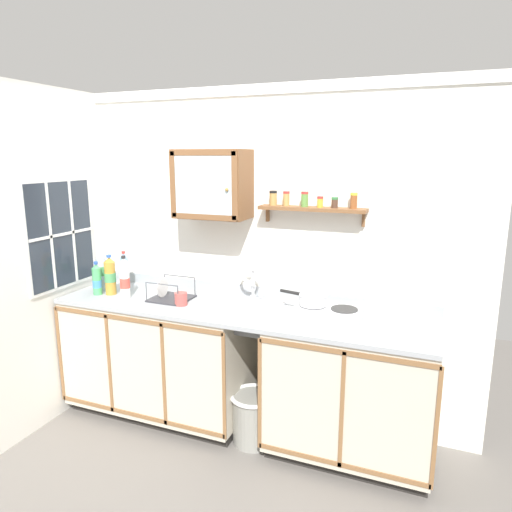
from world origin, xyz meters
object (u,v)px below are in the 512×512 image
at_px(sink, 241,311).
at_px(trash_bin, 254,416).
at_px(saucepan, 312,299).
at_px(hot_plate_stove, 327,313).
at_px(bottle_opaque_white_5, 125,279).
at_px(mug, 181,299).
at_px(bottle_water_blue_3, 125,272).
at_px(bottle_soda_green_4, 97,280).
at_px(bottle_detergent_teal_0, 125,281).
at_px(bottle_juice_amber_1, 110,276).
at_px(bottle_water_clear_2, 102,271).
at_px(dish_rack, 170,296).
at_px(wall_cabinet, 212,184).

xyz_separation_m(sink, trash_bin, (0.16, -0.15, -0.71)).
bearing_deg(saucepan, trash_bin, -157.72).
height_order(hot_plate_stove, bottle_opaque_white_5, bottle_opaque_white_5).
bearing_deg(mug, saucepan, 7.72).
distance_m(bottle_water_blue_3, bottle_soda_green_4, 0.23).
height_order(bottle_detergent_teal_0, bottle_juice_amber_1, bottle_juice_amber_1).
distance_m(sink, bottle_soda_green_4, 1.17).
distance_m(hot_plate_stove, saucepan, 0.14).
xyz_separation_m(sink, mug, (-0.42, -0.12, 0.08)).
distance_m(bottle_water_clear_2, mug, 0.79).
distance_m(sink, bottle_water_blue_3, 1.06).
relative_size(hot_plate_stove, dish_rack, 1.52).
height_order(sink, wall_cabinet, wall_cabinet).
bearing_deg(hot_plate_stove, dish_rack, -179.20).
bearing_deg(bottle_juice_amber_1, bottle_opaque_white_5, -14.46).
bearing_deg(bottle_detergent_teal_0, trash_bin, -6.09).
bearing_deg(bottle_soda_green_4, wall_cabinet, 17.36).
relative_size(hot_plate_stove, wall_cabinet, 0.82).
distance_m(dish_rack, wall_cabinet, 0.89).
bearing_deg(saucepan, bottle_opaque_white_5, -174.45).
bearing_deg(dish_rack, sink, 3.63).
bearing_deg(bottle_detergent_teal_0, dish_rack, -1.24).
distance_m(saucepan, dish_rack, 1.09).
relative_size(bottle_water_clear_2, bottle_soda_green_4, 1.23).
xyz_separation_m(bottle_water_clear_2, bottle_soda_green_4, (0.05, -0.11, -0.04)).
bearing_deg(bottle_water_clear_2, bottle_detergent_teal_0, -0.60).
xyz_separation_m(bottle_water_clear_2, dish_rack, (0.63, -0.01, -0.13)).
distance_m(bottle_water_blue_3, trash_bin, 1.51).
bearing_deg(sink, bottle_water_blue_3, 176.69).
bearing_deg(trash_bin, dish_rack, 171.21).
distance_m(sink, dish_rack, 0.57).
bearing_deg(sink, dish_rack, -176.37).
xyz_separation_m(saucepan, bottle_soda_green_4, (-1.67, -0.14, -0.00)).
bearing_deg(bottle_opaque_white_5, wall_cabinet, 23.92).
height_order(bottle_soda_green_4, mug, bottle_soda_green_4).
relative_size(saucepan, dish_rack, 1.18).
height_order(hot_plate_stove, bottle_juice_amber_1, bottle_juice_amber_1).
bearing_deg(wall_cabinet, bottle_water_blue_3, -174.29).
height_order(dish_rack, mug, dish_rack).
bearing_deg(trash_bin, wall_cabinet, 146.97).
height_order(bottle_water_blue_3, bottle_opaque_white_5, bottle_opaque_white_5).
height_order(bottle_soda_green_4, dish_rack, bottle_soda_green_4).
bearing_deg(saucepan, bottle_soda_green_4, -175.26).
height_order(bottle_juice_amber_1, bottle_opaque_white_5, bottle_opaque_white_5).
xyz_separation_m(sink, wall_cabinet, (-0.28, 0.14, 0.88)).
height_order(saucepan, dish_rack, dish_rack).
bearing_deg(wall_cabinet, saucepan, -9.50).
height_order(bottle_water_clear_2, wall_cabinet, wall_cabinet).
relative_size(saucepan, bottle_water_clear_2, 1.07).
xyz_separation_m(bottle_water_blue_3, wall_cabinet, (0.76, 0.08, 0.71)).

